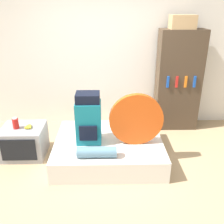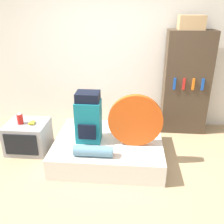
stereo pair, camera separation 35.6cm
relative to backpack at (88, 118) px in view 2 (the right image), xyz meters
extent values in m
plane|color=tan|center=(0.28, -0.43, -0.68)|extent=(16.00, 16.00, 0.00)
cube|color=white|center=(0.28, 1.37, 0.62)|extent=(8.00, 0.05, 2.60)
cube|color=silver|center=(0.29, 0.05, -0.52)|extent=(1.60, 1.31, 0.32)
cube|color=#14707F|center=(0.00, 0.00, -0.05)|extent=(0.36, 0.29, 0.62)
cube|color=black|center=(0.00, 0.02, 0.32)|extent=(0.33, 0.26, 0.13)
cube|color=black|center=(0.00, -0.16, -0.15)|extent=(0.25, 0.03, 0.22)
cylinder|color=#D14C14|center=(0.68, -0.07, 0.02)|extent=(0.77, 0.08, 0.77)
cylinder|color=#5B849E|center=(0.13, -0.42, -0.29)|extent=(0.53, 0.15, 0.15)
cube|color=#939399|center=(-1.03, 0.16, -0.44)|extent=(0.64, 0.55, 0.48)
cube|color=black|center=(-1.03, -0.12, -0.43)|extent=(0.51, 0.02, 0.34)
cylinder|color=red|center=(-1.10, 0.14, -0.13)|extent=(0.09, 0.09, 0.16)
cylinder|color=white|center=(-1.10, 0.14, -0.04)|extent=(0.06, 0.06, 0.02)
ellipsoid|color=yellow|center=(-0.94, 0.16, -0.19)|extent=(0.08, 0.15, 0.04)
ellipsoid|color=yellow|center=(-0.93, 0.16, -0.19)|extent=(0.05, 0.15, 0.04)
ellipsoid|color=yellow|center=(-0.91, 0.16, -0.19)|extent=(0.05, 0.15, 0.04)
ellipsoid|color=yellow|center=(-0.90, 0.16, -0.19)|extent=(0.08, 0.15, 0.04)
cube|color=#473828|center=(1.56, 1.10, 0.22)|extent=(0.78, 0.36, 1.81)
cube|color=#194CB2|center=(1.33, 0.91, 0.27)|extent=(0.04, 0.02, 0.20)
cube|color=red|center=(1.49, 0.91, 0.27)|extent=(0.04, 0.02, 0.20)
cube|color=orange|center=(1.64, 0.91, 0.27)|extent=(0.04, 0.02, 0.20)
cube|color=#194CB2|center=(1.80, 0.91, 0.27)|extent=(0.04, 0.02, 0.20)
cube|color=tan|center=(1.52, 1.08, 1.24)|extent=(0.41, 0.28, 0.22)
camera|label=1|loc=(0.26, -3.24, 1.53)|focal=40.00mm
camera|label=2|loc=(0.62, -3.23, 1.53)|focal=40.00mm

